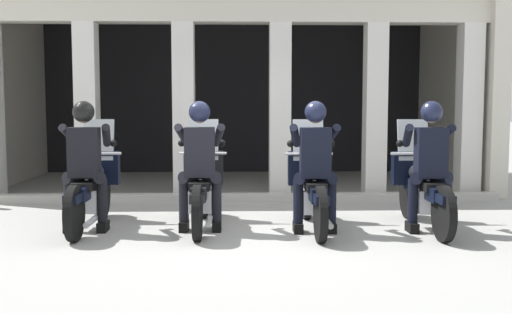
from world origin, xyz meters
name	(u,v)px	position (x,y,z in m)	size (l,w,h in m)	color
ground_plane	(252,194)	(0.00, 3.00, 0.00)	(80.00, 80.00, 0.00)	#999993
station_building	(233,74)	(-0.33, 4.87, 2.14)	(9.04, 4.35, 3.47)	black
kerb_strip	(232,197)	(-0.33, 2.25, 0.06)	(8.54, 0.24, 0.12)	#B7B5AD
motorcycle_far_left	(92,187)	(-2.08, 0.31, 0.50)	(0.62, 2.04, 1.35)	black
police_officer_far_left	(85,155)	(-2.08, 0.02, 0.94)	(0.63, 0.61, 1.58)	black
motorcycle_center_left	(202,187)	(-0.69, 0.30, 0.50)	(0.62, 2.04, 1.35)	black
police_officer_center_left	(200,155)	(-0.69, 0.02, 0.94)	(0.63, 0.61, 1.58)	black
motorcycle_center_right	(312,188)	(0.69, 0.18, 0.50)	(0.62, 2.04, 1.35)	black
police_officer_center_right	(315,155)	(0.69, -0.11, 0.94)	(0.63, 0.61, 1.58)	black
motorcycle_far_right	(422,188)	(2.08, 0.16, 0.50)	(0.62, 2.04, 1.35)	black
police_officer_far_right	(430,155)	(2.08, -0.13, 0.94)	(0.63, 0.61, 1.58)	black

